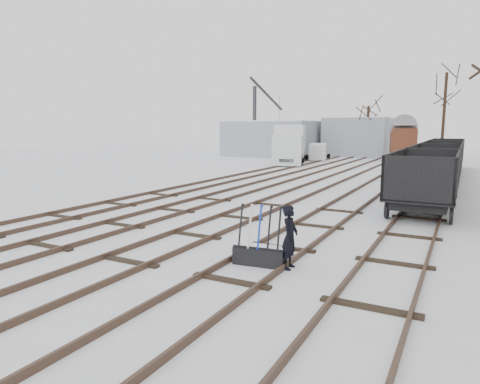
% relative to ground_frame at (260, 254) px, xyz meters
% --- Properties ---
extents(ground, '(120.00, 120.00, 0.00)m').
position_rel_ground_frame_xyz_m(ground, '(-3.04, 1.62, -0.28)').
color(ground, white).
rests_on(ground, ground).
extents(tracks, '(13.90, 52.00, 0.16)m').
position_rel_ground_frame_xyz_m(tracks, '(-3.04, 15.29, -0.21)').
color(tracks, black).
rests_on(tracks, ground).
extents(shed_left, '(10.00, 8.00, 4.10)m').
position_rel_ground_frame_xyz_m(shed_left, '(-16.04, 37.62, 1.76)').
color(shed_left, gray).
rests_on(shed_left, ground).
extents(shed_right, '(7.00, 6.00, 4.50)m').
position_rel_ground_frame_xyz_m(shed_right, '(-7.04, 41.62, 1.96)').
color(shed_right, gray).
rests_on(shed_right, ground).
extents(ground_frame, '(1.34, 0.56, 1.49)m').
position_rel_ground_frame_xyz_m(ground_frame, '(0.00, 0.00, 0.00)').
color(ground_frame, black).
rests_on(ground_frame, ground).
extents(worker, '(0.41, 0.59, 1.55)m').
position_rel_ground_frame_xyz_m(worker, '(0.75, 0.10, 0.49)').
color(worker, black).
rests_on(worker, ground).
extents(freight_wagon_a, '(2.37, 5.92, 2.42)m').
position_rel_ground_frame_xyz_m(freight_wagon_a, '(2.96, 9.07, 0.64)').
color(freight_wagon_a, black).
rests_on(freight_wagon_a, ground).
extents(freight_wagon_b, '(2.37, 5.92, 2.42)m').
position_rel_ground_frame_xyz_m(freight_wagon_b, '(2.96, 15.47, 0.64)').
color(freight_wagon_b, black).
rests_on(freight_wagon_b, ground).
extents(freight_wagon_c, '(2.37, 5.92, 2.42)m').
position_rel_ground_frame_xyz_m(freight_wagon_c, '(2.96, 21.87, 0.64)').
color(freight_wagon_c, black).
rests_on(freight_wagon_c, ground).
extents(freight_wagon_d, '(2.37, 5.92, 2.42)m').
position_rel_ground_frame_xyz_m(freight_wagon_d, '(2.96, 28.27, 0.64)').
color(freight_wagon_d, black).
rests_on(freight_wagon_d, ground).
extents(box_van_wagon, '(3.37, 5.10, 3.59)m').
position_rel_ground_frame_xyz_m(box_van_wagon, '(-1.39, 36.48, 1.81)').
color(box_van_wagon, black).
rests_on(box_van_wagon, ground).
extents(lorry, '(4.05, 8.19, 3.56)m').
position_rel_ground_frame_xyz_m(lorry, '(-10.21, 28.06, 1.55)').
color(lorry, black).
rests_on(lorry, ground).
extents(panel_van, '(2.57, 4.09, 1.67)m').
position_rel_ground_frame_xyz_m(panel_van, '(-9.18, 33.46, 0.59)').
color(panel_van, silver).
rests_on(panel_van, ground).
extents(crane, '(2.34, 5.32, 8.94)m').
position_rel_ground_frame_xyz_m(crane, '(-17.15, 35.06, 2.07)').
color(crane, '#2B2B2F').
rests_on(crane, ground).
extents(tree_far_left, '(0.30, 0.30, 5.64)m').
position_rel_ground_frame_xyz_m(tree_far_left, '(-5.42, 39.10, 2.54)').
color(tree_far_left, black).
rests_on(tree_far_left, ground).
extents(tree_far_right, '(0.30, 0.30, 8.88)m').
position_rel_ground_frame_xyz_m(tree_far_right, '(2.01, 40.12, 4.15)').
color(tree_far_right, black).
rests_on(tree_far_right, ground).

